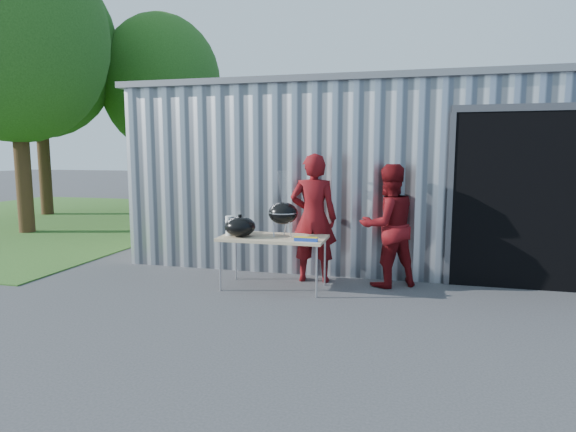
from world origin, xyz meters
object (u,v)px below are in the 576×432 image
(folding_table, at_px, (273,239))
(person_bystander, at_px, (388,226))
(kettle_grill, at_px, (283,207))
(person_cook, at_px, (313,218))

(folding_table, distance_m, person_bystander, 1.67)
(person_bystander, bearing_deg, kettle_grill, -12.98)
(person_cook, xyz_separation_m, person_bystander, (1.10, 0.01, -0.07))
(person_cook, bearing_deg, folding_table, 42.58)
(kettle_grill, distance_m, person_bystander, 1.55)
(folding_table, bearing_deg, person_cook, 47.58)
(kettle_grill, bearing_deg, person_bystander, 18.56)
(folding_table, height_order, person_bystander, person_bystander)
(person_cook, height_order, person_bystander, person_cook)
(folding_table, relative_size, kettle_grill, 1.61)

